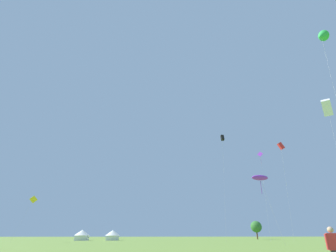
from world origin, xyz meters
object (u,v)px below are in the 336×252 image
at_px(kite_white_box, 327,108).
at_px(festival_tent_center, 113,235).
at_px(kite_yellow_diamond, 33,200).
at_px(kite_purple_parafoil, 260,178).
at_px(kite_red_box, 281,146).
at_px(tree_distant_left, 256,227).
at_px(kite_purple_diamond, 261,158).
at_px(kite_green_delta, 321,37).
at_px(person_spectator, 335,252).
at_px(festival_tent_left, 82,234).
at_px(kite_black_box, 222,138).

height_order(kite_white_box, festival_tent_center, kite_white_box).
distance_m(kite_yellow_diamond, kite_purple_parafoil, 46.20).
height_order(kite_red_box, tree_distant_left, kite_red_box).
bearing_deg(tree_distant_left, festival_tent_center, -165.40).
relative_size(kite_yellow_diamond, kite_white_box, 0.44).
bearing_deg(kite_purple_diamond, tree_distant_left, 73.68).
bearing_deg(festival_tent_center, kite_green_delta, -52.02).
relative_size(kite_yellow_diamond, kite_green_delta, 0.29).
distance_m(person_spectator, festival_tent_center, 68.46).
relative_size(kite_purple_parafoil, kite_green_delta, 0.31).
relative_size(festival_tent_center, tree_distant_left, 0.71).
height_order(kite_white_box, kite_purple_parafoil, kite_white_box).
relative_size(kite_white_box, festival_tent_left, 5.13).
relative_size(kite_white_box, kite_black_box, 0.86).
bearing_deg(kite_yellow_diamond, tree_distant_left, 25.27).
bearing_deg(kite_black_box, kite_yellow_diamond, 177.97).
distance_m(kite_red_box, festival_tent_center, 48.43).
height_order(kite_purple_diamond, tree_distant_left, kite_purple_diamond).
distance_m(kite_purple_diamond, festival_tent_left, 50.12).
bearing_deg(kite_yellow_diamond, festival_tent_left, 65.66).
bearing_deg(festival_tent_left, kite_yellow_diamond, -114.34).
relative_size(kite_red_box, kite_black_box, 0.90).
height_order(kite_yellow_diamond, person_spectator, kite_yellow_diamond).
bearing_deg(kite_white_box, kite_green_delta, -81.29).
xyz_separation_m(kite_purple_parafoil, tree_distant_left, (18.69, 49.24, -5.78)).
xyz_separation_m(kite_green_delta, person_spectator, (-20.36, -21.35, -30.00)).
height_order(kite_purple_parafoil, kite_green_delta, kite_green_delta).
distance_m(kite_yellow_diamond, kite_purple_diamond, 52.94).
bearing_deg(kite_purple_parafoil, kite_red_box, 51.32).
height_order(kite_green_delta, kite_purple_diamond, kite_green_delta).
relative_size(kite_black_box, festival_tent_left, 5.95).
distance_m(kite_green_delta, festival_tent_center, 64.72).
bearing_deg(kite_white_box, kite_purple_diamond, 87.44).
height_order(kite_white_box, person_spectator, kite_white_box).
relative_size(kite_black_box, kite_purple_diamond, 1.15).
bearing_deg(festival_tent_center, tree_distant_left, 14.60).
bearing_deg(kite_black_box, kite_red_box, -9.35).
height_order(kite_red_box, festival_tent_center, kite_red_box).
distance_m(kite_white_box, tree_distant_left, 57.66).
bearing_deg(festival_tent_center, kite_purple_parafoil, -55.76).
xyz_separation_m(kite_red_box, kite_purple_diamond, (-3.18, 4.66, -1.72)).
bearing_deg(kite_green_delta, kite_white_box, 98.71).
relative_size(kite_purple_parafoil, person_spectator, 5.81).
distance_m(kite_green_delta, tree_distant_left, 63.72).
height_order(kite_purple_parafoil, festival_tent_left, kite_purple_parafoil).
bearing_deg(person_spectator, kite_yellow_diamond, 121.42).
height_order(kite_black_box, kite_purple_diamond, kite_black_box).
bearing_deg(kite_purple_parafoil, festival_tent_left, 131.70).
xyz_separation_m(person_spectator, festival_tent_left, (-23.05, 66.77, 0.59)).
bearing_deg(kite_yellow_diamond, kite_white_box, -27.67).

